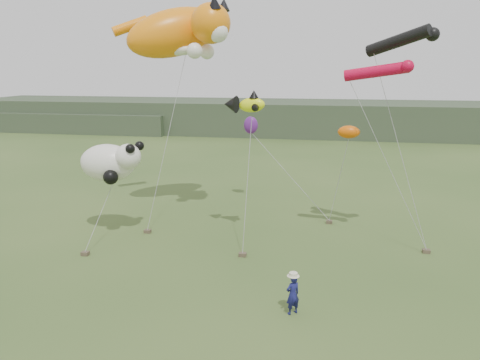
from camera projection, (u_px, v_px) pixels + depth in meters
The scene contains 9 objects.
ground at pixel (257, 296), 17.30m from camera, with size 120.00×120.00×0.00m, color #385123.
headland at pixel (285, 118), 60.11m from camera, with size 90.00×13.00×4.00m.
festival_attendant at pixel (293, 295), 15.91m from camera, with size 0.52×0.34×1.43m, color navy.
sandbag_anchors at pixel (247, 241), 22.52m from camera, with size 15.51×6.79×0.17m.
cat_kite at pixel (183, 31), 24.44m from camera, with size 7.15×5.32×3.64m.
fish_kite at pixel (244, 104), 21.47m from camera, with size 2.15×1.42×1.07m.
tube_kites at pixel (394, 54), 20.20m from camera, with size 3.88×2.21×2.39m.
panda_kite at pixel (111, 162), 23.05m from camera, with size 3.27×2.12×2.03m.
misc_kites at pixel (291, 128), 26.19m from camera, with size 6.65×4.61×1.11m.
Camera 1 is at (2.29, -15.66, 8.25)m, focal length 35.00 mm.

